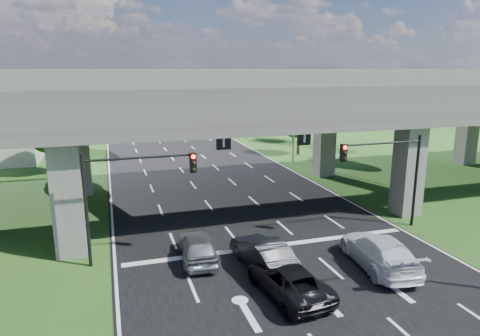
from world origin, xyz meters
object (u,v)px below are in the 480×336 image
car_dark (263,253)px  car_trailing (288,280)px  car_silver (198,247)px  streetlight_beyond (244,99)px  streetlight_far (291,109)px  car_white (379,251)px  signal_left (129,186)px  signal_right (389,165)px

car_dark → car_trailing: (0.15, -2.88, -0.09)m
car_silver → streetlight_beyond: bearing=-106.9°
streetlight_beyond → streetlight_far: bearing=-90.0°
car_silver → car_dark: bearing=152.3°
car_white → car_trailing: bearing=19.8°
streetlight_far → streetlight_beyond: bearing=90.0°
car_dark → signal_left: bearing=-31.3°
car_white → signal_left: bearing=-13.0°
signal_left → streetlight_far: streetlight_far is taller
signal_left → streetlight_far: bearing=48.2°
car_silver → car_white: (8.75, -3.57, 0.08)m
car_white → streetlight_beyond: bearing=-90.7°
car_white → car_silver: bearing=-14.7°
streetlight_far → car_trailing: (-11.47, -25.78, -5.12)m
streetlight_beyond → car_silver: (-14.62, -37.00, -5.06)m
streetlight_far → car_dark: size_ratio=2.07×
signal_left → car_silver: 4.83m
car_dark → streetlight_far: bearing=-123.9°
signal_right → streetlight_beyond: 36.17m
car_dark → car_trailing: 2.89m
car_silver → car_trailing: size_ratio=0.88×
streetlight_far → signal_right: bearing=-96.5°
streetlight_far → car_silver: 26.08m
car_silver → car_white: 9.45m
signal_left → car_trailing: (6.45, -5.73, -3.46)m
car_silver → signal_right: bearing=-171.0°
signal_left → car_white: bearing=-20.5°
signal_right → car_silver: signal_right is taller
signal_left → streetlight_far: size_ratio=0.60×
car_dark → car_trailing: size_ratio=0.96×
car_silver → car_white: car_white is taller
signal_left → streetlight_beyond: streetlight_beyond is taller
signal_right → car_white: size_ratio=1.04×
streetlight_far → car_silver: size_ratio=2.24×
streetlight_far → car_trailing: size_ratio=1.98×
car_white → streetlight_far: bearing=-95.9°
car_silver → streetlight_far: bearing=-120.2°
streetlight_far → car_silver: (-14.62, -21.00, -5.06)m
car_silver → car_trailing: (3.15, -4.78, -0.06)m
signal_right → streetlight_beyond: streetlight_beyond is taller
car_dark → streetlight_beyond: bearing=-113.6°
streetlight_beyond → car_dark: streetlight_beyond is taller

